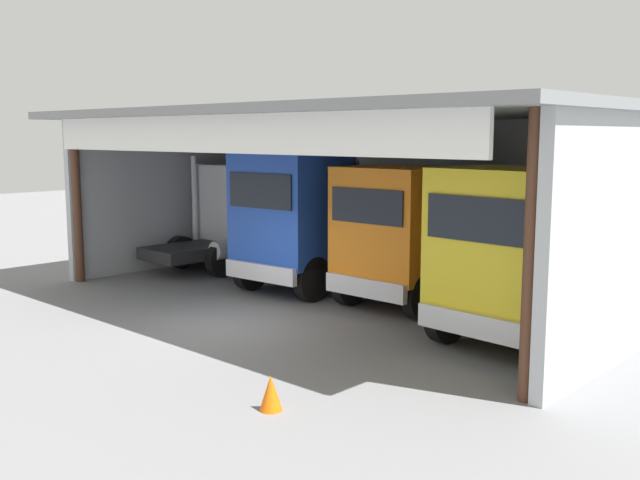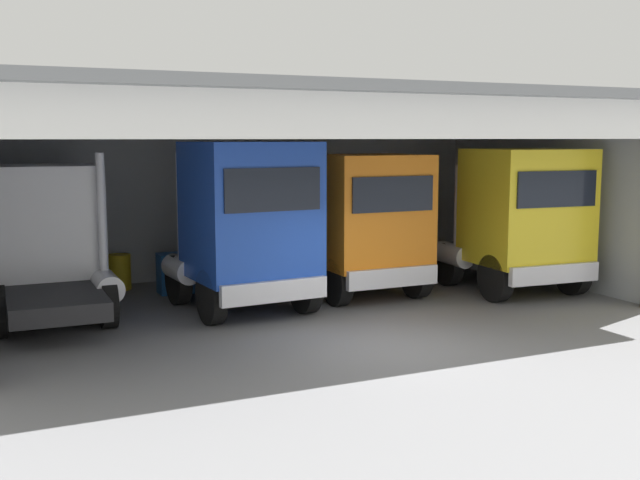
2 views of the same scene
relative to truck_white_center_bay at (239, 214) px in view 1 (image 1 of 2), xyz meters
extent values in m
plane|color=slate|center=(5.48, -4.93, -1.70)|extent=(80.00, 80.00, 0.00)
cube|color=#ADB2B7|center=(5.48, 3.14, 0.61)|extent=(14.40, 0.24, 4.62)
cube|color=#ADB2B7|center=(-1.72, -0.89, 0.61)|extent=(0.24, 8.08, 4.62)
cube|color=#ADB2B7|center=(12.68, -0.89, 0.61)|extent=(0.24, 8.08, 4.62)
cube|color=gray|center=(5.48, -1.33, 3.01)|extent=(15.00, 8.95, 0.20)
cylinder|color=#4C2D1E|center=(-1.47, -4.78, 0.61)|extent=(0.24, 0.24, 4.62)
cylinder|color=#4C2D1E|center=(12.43, -4.78, 0.61)|extent=(0.24, 0.24, 4.62)
cube|color=white|center=(5.48, -5.28, 2.56)|extent=(12.96, 0.12, 0.90)
cube|color=white|center=(-0.02, 0.32, 0.31)|extent=(2.39, 2.24, 2.49)
cube|color=black|center=(0.00, 1.45, 0.75)|extent=(2.01, 0.09, 0.75)
cube|color=silver|center=(0.00, 1.48, -1.03)|extent=(2.25, 0.19, 0.44)
cube|color=#232326|center=(-0.04, -1.55, -1.00)|extent=(1.82, 3.42, 0.36)
cylinder|color=silver|center=(-1.10, -0.92, 0.32)|extent=(0.18, 0.18, 3.02)
cylinder|color=silver|center=(1.03, -0.95, 0.32)|extent=(0.18, 0.18, 3.02)
cylinder|color=silver|center=(1.02, -1.26, -0.88)|extent=(0.58, 1.21, 0.56)
cylinder|color=black|center=(-1.05, 0.78, -1.18)|extent=(0.31, 1.04, 1.03)
cylinder|color=black|center=(1.02, 0.75, -1.18)|extent=(0.31, 1.04, 1.03)
cylinder|color=black|center=(-1.08, -1.54, -1.18)|extent=(0.31, 1.04, 1.03)
cylinder|color=black|center=(0.99, -1.56, -1.18)|extent=(0.31, 1.04, 1.03)
cube|color=#1E47B7|center=(4.03, -1.64, 0.59)|extent=(2.62, 2.51, 2.93)
cube|color=black|center=(4.11, -2.84, 1.10)|extent=(2.10, 0.19, 0.88)
cube|color=silver|center=(4.11, -2.87, -0.97)|extent=(2.36, 0.31, 0.44)
cube|color=#232326|center=(3.92, 0.07, -0.94)|extent=(2.05, 3.23, 0.36)
cylinder|color=silver|center=(5.06, -0.25, 0.35)|extent=(0.18, 0.18, 2.94)
cylinder|color=silver|center=(2.83, -0.39, 0.35)|extent=(0.18, 0.18, 2.94)
cylinder|color=silver|center=(2.83, -0.30, -0.82)|extent=(0.63, 1.23, 0.56)
cylinder|color=black|center=(5.14, -2.04, -1.12)|extent=(0.37, 1.17, 1.16)
cylinder|color=black|center=(2.97, -2.18, -1.12)|extent=(0.37, 1.17, 1.16)
cylinder|color=black|center=(5.01, 0.14, -1.12)|extent=(0.37, 1.17, 1.16)
cylinder|color=black|center=(2.84, 0.00, -1.12)|extent=(0.37, 1.17, 1.16)
cube|color=orange|center=(7.17, -1.26, 0.42)|extent=(2.42, 2.16, 2.65)
cube|color=black|center=(7.17, -2.36, 0.89)|extent=(2.06, 0.06, 0.79)
cube|color=silver|center=(7.17, -2.39, -1.00)|extent=(2.30, 0.16, 0.44)
cube|color=#232326|center=(7.17, 0.48, -0.97)|extent=(1.82, 3.16, 0.36)
cylinder|color=silver|center=(8.26, -0.03, 0.32)|extent=(0.18, 0.18, 2.93)
cylinder|color=silver|center=(6.08, -0.03, 0.32)|extent=(0.18, 0.18, 2.93)
cylinder|color=silver|center=(6.08, 0.18, -0.85)|extent=(0.56, 1.20, 0.56)
cylinder|color=black|center=(8.23, -1.69, -1.15)|extent=(0.30, 1.10, 1.10)
cylinder|color=black|center=(6.11, -1.69, -1.15)|extent=(0.30, 1.10, 1.10)
cylinder|color=black|center=(8.23, 0.48, -1.15)|extent=(0.30, 1.10, 1.10)
cylinder|color=black|center=(6.11, 0.48, -1.15)|extent=(0.30, 1.10, 1.10)
cube|color=yellow|center=(10.82, -2.48, 0.49)|extent=(2.67, 2.38, 2.76)
cube|color=black|center=(10.75, -3.61, 0.97)|extent=(2.15, 0.20, 0.83)
cube|color=silver|center=(10.75, -3.64, -0.99)|extent=(2.41, 0.32, 0.44)
cube|color=#232326|center=(10.93, -0.77, -0.96)|extent=(2.10, 3.23, 0.36)
cylinder|color=silver|center=(12.04, -1.30, 0.16)|extent=(0.18, 0.18, 2.60)
cylinder|color=silver|center=(9.77, -1.15, 0.16)|extent=(0.18, 0.18, 2.60)
cylinder|color=silver|center=(9.78, -1.00, -0.84)|extent=(0.64, 1.23, 0.56)
cylinder|color=black|center=(11.91, -3.00, -1.14)|extent=(0.37, 1.14, 1.12)
cylinder|color=black|center=(9.68, -2.85, -1.14)|extent=(0.37, 1.14, 1.12)
cylinder|color=black|center=(12.05, -0.84, -1.14)|extent=(0.37, 1.14, 1.12)
cylinder|color=black|center=(9.82, -0.70, -1.14)|extent=(0.37, 1.14, 1.12)
cylinder|color=gold|center=(1.90, 2.33, -1.25)|extent=(0.58, 0.58, 0.90)
cube|color=#1E59A5|center=(3.13, 1.33, -1.20)|extent=(0.90, 0.60, 1.00)
cone|color=orange|center=(9.76, -7.82, -1.42)|extent=(0.36, 0.36, 0.56)
camera|label=1|loc=(17.56, -15.09, 2.49)|focal=40.65mm
camera|label=2|loc=(-1.41, -17.04, 2.14)|focal=42.58mm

